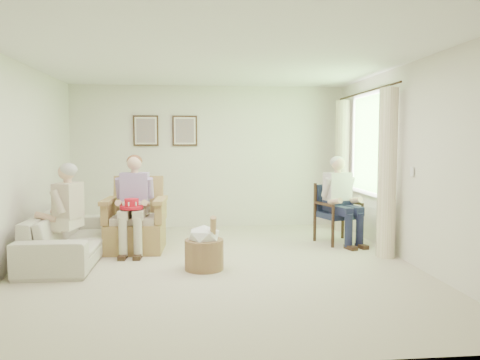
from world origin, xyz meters
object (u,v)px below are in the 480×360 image
at_px(red_hat, 132,205).
at_px(sofa, 71,236).
at_px(person_sofa, 65,208).
at_px(hatbox, 204,247).
at_px(person_wicker, 134,197).
at_px(person_dark, 340,194).
at_px(wicker_armchair, 136,227).
at_px(wood_armchair, 337,211).

bearing_deg(red_hat, sofa, -172.18).
xyz_separation_m(person_sofa, hatbox, (1.78, -0.44, -0.46)).
xyz_separation_m(person_wicker, person_dark, (3.09, 0.26, -0.03)).
distance_m(sofa, hatbox, 1.91).
xyz_separation_m(wicker_armchair, sofa, (-0.81, -0.46, -0.03)).
relative_size(wood_armchair, red_hat, 2.82).
bearing_deg(person_wicker, wicker_armchair, 92.27).
height_order(person_wicker, red_hat, person_wicker).
height_order(wood_armchair, hatbox, wood_armchair).
bearing_deg(person_wicker, sofa, -156.52).
relative_size(wood_armchair, sofa, 0.42).
bearing_deg(red_hat, person_dark, 8.58).
distance_m(person_wicker, hatbox, 1.49).
relative_size(person_sofa, red_hat, 4.01).
bearing_deg(wicker_armchair, red_hat, -89.44).
bearing_deg(hatbox, person_wicker, 133.91).
xyz_separation_m(wicker_armchair, wood_armchair, (3.09, 0.27, 0.15)).
bearing_deg(hatbox, person_dark, 30.91).
distance_m(person_dark, red_hat, 3.14).
bearing_deg(hatbox, sofa, 158.73).
height_order(person_sofa, hatbox, person_sofa).
height_order(person_wicker, person_dark, person_wicker).
distance_m(person_dark, hatbox, 2.52).
relative_size(sofa, person_dark, 1.61).
height_order(sofa, person_wicker, person_wicker).
height_order(wood_armchair, person_wicker, person_wicker).
distance_m(sofa, person_dark, 3.97).
bearing_deg(wood_armchair, wicker_armchair, 167.48).
bearing_deg(hatbox, wicker_armchair, 130.18).
relative_size(wood_armchair, person_dark, 0.68).
height_order(wood_armchair, person_sofa, person_sofa).
relative_size(wicker_armchair, red_hat, 3.34).
distance_m(wicker_armchair, wood_armchair, 3.11).
distance_m(wicker_armchair, hatbox, 1.50).
distance_m(wicker_armchair, person_wicker, 0.48).
xyz_separation_m(wicker_armchair, person_wicker, (-0.00, -0.14, 0.46)).
distance_m(wicker_armchair, person_sofa, 1.15).
xyz_separation_m(wood_armchair, red_hat, (-3.10, -0.62, 0.21)).
relative_size(person_dark, red_hat, 4.16).
height_order(sofa, person_sofa, person_sofa).
bearing_deg(wood_armchair, person_wicker, 170.06).
height_order(wicker_armchair, person_wicker, person_wicker).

